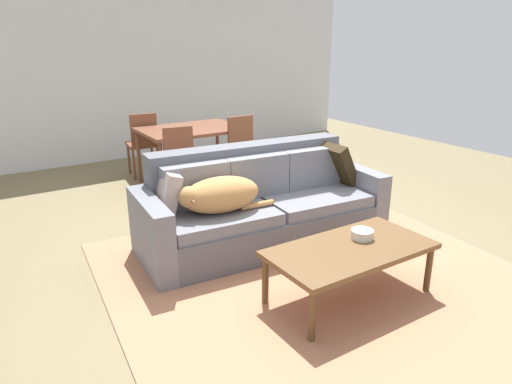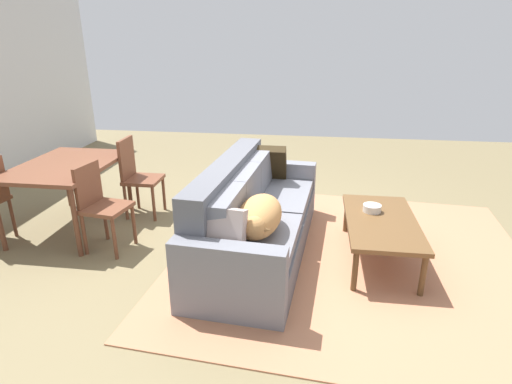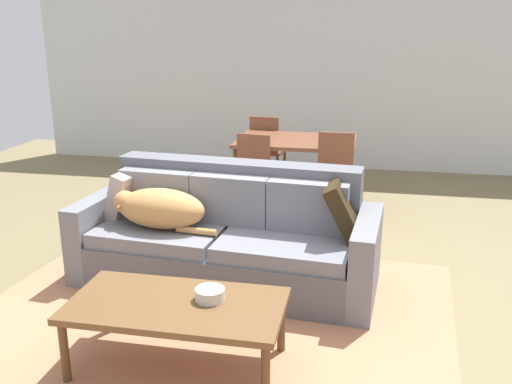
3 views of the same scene
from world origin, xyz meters
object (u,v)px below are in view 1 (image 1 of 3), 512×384
throw_pillow_by_left_arm (166,193)px  dog_on_left_cushion (219,195)px  dining_chair_near_right (245,150)px  dining_chair_far_left (143,141)px  bowl_on_coffee_table (362,234)px  couch (260,207)px  throw_pillow_by_right_arm (335,164)px  dining_chair_near_left (182,160)px  dining_table (191,133)px  coffee_table (350,252)px

throw_pillow_by_left_arm → dog_on_left_cushion: bearing=-33.5°
dining_chair_near_right → dining_chair_far_left: (-0.91, 1.22, -0.01)m
throw_pillow_by_left_arm → bowl_on_coffee_table: size_ratio=2.21×
couch → bowl_on_coffee_table: 1.17m
throw_pillow_by_right_arm → dining_chair_far_left: 2.94m
couch → throw_pillow_by_left_arm: couch is taller
dining_chair_near_right → couch: bearing=-116.2°
bowl_on_coffee_table → couch: bearing=98.9°
dining_chair_near_left → dining_table: bearing=63.2°
coffee_table → dining_table: bearing=85.3°
dining_table → dining_chair_near_left: bearing=-125.3°
dining_table → dining_chair_far_left: bearing=125.2°
couch → dining_chair_near_left: (-0.14, 1.50, 0.14)m
dog_on_left_cushion → throw_pillow_by_right_arm: throw_pillow_by_right_arm is taller
dog_on_left_cushion → coffee_table: (0.51, -1.09, -0.23)m
dog_on_left_cushion → dining_table: 2.34m
couch → bowl_on_coffee_table: size_ratio=13.69×
dining_table → dining_chair_near_right: (0.47, -0.59, -0.17)m
coffee_table → bowl_on_coffee_table: bowl_on_coffee_table is taller
throw_pillow_by_right_arm → dining_chair_near_left: throw_pillow_by_right_arm is taller
throw_pillow_by_left_arm → dining_chair_near_left: dining_chair_near_left is taller
throw_pillow_by_right_arm → dining_chair_near_right: bearing=96.1°
dining_table → couch: bearing=-97.4°
throw_pillow_by_right_arm → coffee_table: (-0.90, -1.19, -0.28)m
throw_pillow_by_right_arm → dining_table: 2.19m
dining_chair_near_left → dining_chair_near_right: 0.87m
throw_pillow_by_left_arm → dining_chair_far_left: size_ratio=0.43×
dining_chair_near_left → dining_chair_far_left: dining_chair_far_left is taller
throw_pillow_by_left_arm → coffee_table: throw_pillow_by_left_arm is taller
throw_pillow_by_right_arm → coffee_table: throw_pillow_by_right_arm is taller
coffee_table → dining_chair_far_left: dining_chair_far_left is taller
dining_chair_far_left → dining_chair_near_right: bearing=133.5°
coffee_table → dining_chair_far_left: size_ratio=1.38×
throw_pillow_by_left_arm → coffee_table: bearing=-56.5°
couch → throw_pillow_by_right_arm: (0.90, -0.03, 0.30)m
dog_on_left_cushion → coffee_table: dog_on_left_cushion is taller
coffee_table → dining_chair_near_right: dining_chair_near_right is taller
throw_pillow_by_right_arm → dining_chair_near_left: 1.85m
throw_pillow_by_left_arm → dining_chair_near_right: size_ratio=0.41×
throw_pillow_by_left_arm → dining_table: size_ratio=0.30×
dog_on_left_cushion → throw_pillow_by_left_arm: throw_pillow_by_left_arm is taller
coffee_table → dining_chair_near_left: dining_chair_near_left is taller
couch → dining_chair_near_right: dining_chair_near_right is taller
dog_on_left_cushion → dining_chair_far_left: size_ratio=0.94×
dining_chair_near_left → dining_chair_far_left: bearing=100.4°
throw_pillow_by_left_arm → dining_table: 2.27m
throw_pillow_by_right_arm → dining_table: (-0.63, 2.10, 0.02)m
coffee_table → bowl_on_coffee_table: bearing=20.9°
dog_on_left_cushion → dining_table: bearing=75.3°
dining_table → dining_chair_near_right: size_ratio=1.39×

